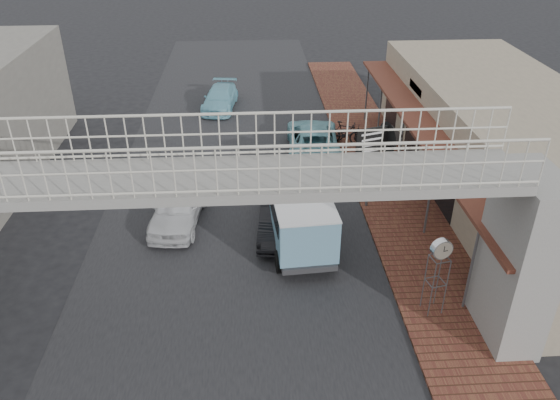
{
  "coord_description": "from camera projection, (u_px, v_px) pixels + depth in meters",
  "views": [
    {
      "loc": [
        0.71,
        -15.11,
        10.95
      ],
      "look_at": [
        1.67,
        0.71,
        1.8
      ],
      "focal_mm": 35.0,
      "sensor_mm": 36.0,
      "label": 1
    }
  ],
  "objects": [
    {
      "name": "road_strip",
      "position": [
        232.0,
        258.0,
        18.49
      ],
      "size": [
        10.0,
        60.0,
        0.01
      ],
      "primitive_type": "cube",
      "color": "black",
      "rests_on": "ground"
    },
    {
      "name": "angkot_curb",
      "position": [
        313.0,
        139.0,
        25.47
      ],
      "size": [
        2.6,
        5.16,
        1.4
      ],
      "primitive_type": "imported",
      "rotation": [
        0.0,
        0.0,
        3.09
      ],
      "color": "#68ABB5",
      "rests_on": "ground"
    },
    {
      "name": "motorcycle_near",
      "position": [
        349.0,
        134.0,
        26.4
      ],
      "size": [
        1.75,
        1.07,
        0.87
      ],
      "primitive_type": "imported",
      "rotation": [
        0.0,
        0.0,
        1.25
      ],
      "color": "black",
      "rests_on": "sidewalk"
    },
    {
      "name": "shophouse_row",
      "position": [
        510.0,
        147.0,
        21.53
      ],
      "size": [
        7.2,
        18.0,
        4.0
      ],
      "color": "gray",
      "rests_on": "ground"
    },
    {
      "name": "angkot_van",
      "position": [
        300.0,
        212.0,
        18.49
      ],
      "size": [
        2.27,
        4.45,
        2.12
      ],
      "rotation": [
        0.0,
        0.0,
        0.07
      ],
      "color": "black",
      "rests_on": "ground"
    },
    {
      "name": "street_clock",
      "position": [
        441.0,
        252.0,
        15.06
      ],
      "size": [
        0.64,
        0.57,
        2.49
      ],
      "rotation": [
        0.0,
        0.0,
        0.21
      ],
      "color": "#59595B",
      "rests_on": "sidewalk"
    },
    {
      "name": "ground",
      "position": [
        232.0,
        258.0,
        18.5
      ],
      "size": [
        120.0,
        120.0,
        0.0
      ],
      "primitive_type": "plane",
      "color": "black",
      "rests_on": "ground"
    },
    {
      "name": "footbridge",
      "position": [
        224.0,
        249.0,
        13.45
      ],
      "size": [
        16.4,
        2.4,
        6.34
      ],
      "color": "gray",
      "rests_on": "ground"
    },
    {
      "name": "arrow_sign",
      "position": [
        392.0,
        138.0,
        20.22
      ],
      "size": [
        2.05,
        1.37,
        3.38
      ],
      "rotation": [
        0.0,
        0.0,
        0.31
      ],
      "color": "#59595B",
      "rests_on": "sidewalk"
    },
    {
      "name": "angkot_far",
      "position": [
        220.0,
        98.0,
        30.66
      ],
      "size": [
        2.17,
        4.24,
        1.18
      ],
      "primitive_type": "imported",
      "rotation": [
        0.0,
        0.0,
        -0.13
      ],
      "color": "#7CC3D7",
      "rests_on": "ground"
    },
    {
      "name": "sidewalk",
      "position": [
        399.0,
        206.0,
        21.41
      ],
      "size": [
        3.0,
        40.0,
        0.1
      ],
      "primitive_type": "cube",
      "color": "brown",
      "rests_on": "ground"
    },
    {
      "name": "motorcycle_far",
      "position": [
        345.0,
        133.0,
        26.14
      ],
      "size": [
        1.94,
        1.21,
        1.13
      ],
      "primitive_type": "imported",
      "rotation": [
        0.0,
        0.0,
        1.17
      ],
      "color": "black",
      "rests_on": "sidewalk"
    },
    {
      "name": "white_hatchback",
      "position": [
        178.0,
        205.0,
        20.15
      ],
      "size": [
        2.08,
        4.26,
        1.4
      ],
      "primitive_type": "imported",
      "rotation": [
        0.0,
        0.0,
        -0.11
      ],
      "color": "silver",
      "rests_on": "ground"
    },
    {
      "name": "dark_sedan",
      "position": [
        281.0,
        213.0,
        19.69
      ],
      "size": [
        1.93,
        4.34,
        1.38
      ],
      "primitive_type": "imported",
      "rotation": [
        0.0,
        0.0,
        -0.11
      ],
      "color": "black",
      "rests_on": "ground"
    }
  ]
}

